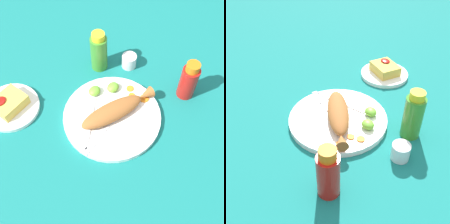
{
  "view_description": "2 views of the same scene",
  "coord_description": "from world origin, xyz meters",
  "views": [
    {
      "loc": [
        0.4,
        0.31,
        0.85
      ],
      "look_at": [
        0.0,
        0.0,
        0.04
      ],
      "focal_mm": 50.0,
      "sensor_mm": 36.0,
      "label": 1
    },
    {
      "loc": [
        -0.6,
        0.29,
        0.58
      ],
      "look_at": [
        0.0,
        0.0,
        0.04
      ],
      "focal_mm": 45.0,
      "sensor_mm": 36.0,
      "label": 2
    }
  ],
  "objects": [
    {
      "name": "ground_plane",
      "position": [
        0.0,
        0.0,
        0.0
      ],
      "size": [
        4.0,
        4.0,
        0.0
      ],
      "primitive_type": "plane",
      "color": "#146B66"
    },
    {
      "name": "main_plate",
      "position": [
        0.0,
        0.0,
        0.01
      ],
      "size": [
        0.31,
        0.31,
        0.02
      ],
      "primitive_type": "cylinder",
      "color": "white",
      "rests_on": "ground_plane"
    },
    {
      "name": "fried_fish",
      "position": [
        -0.01,
        0.0,
        0.04
      ],
      "size": [
        0.26,
        0.14,
        0.04
      ],
      "rotation": [
        0.0,
        0.0,
        -0.37
      ],
      "color": "#935628",
      "rests_on": "main_plate"
    },
    {
      "name": "fork_near",
      "position": [
        0.08,
        0.02,
        0.02
      ],
      "size": [
        0.19,
        0.02,
        0.0
      ],
      "rotation": [
        0.0,
        0.0,
        6.3
      ],
      "color": "silver",
      "rests_on": "main_plate"
    },
    {
      "name": "fork_far",
      "position": [
        0.07,
        -0.03,
        0.02
      ],
      "size": [
        0.17,
        0.1,
        0.0
      ],
      "rotation": [
        0.0,
        0.0,
        6.79
      ],
      "color": "silver",
      "rests_on": "main_plate"
    },
    {
      "name": "carrot_slice_near",
      "position": [
        -0.11,
        0.04,
        0.02
      ],
      "size": [
        0.03,
        0.03,
        0.0
      ],
      "primitive_type": "cylinder",
      "color": "orange",
      "rests_on": "main_plate"
    },
    {
      "name": "carrot_slice_mid",
      "position": [
        -0.12,
        -0.02,
        0.02
      ],
      "size": [
        0.02,
        0.02,
        0.0
      ],
      "primitive_type": "cylinder",
      "color": "orange",
      "rests_on": "main_plate"
    },
    {
      "name": "carrot_slice_far",
      "position": [
        -0.1,
        0.01,
        0.02
      ],
      "size": [
        0.02,
        0.02,
        0.0
      ],
      "primitive_type": "cylinder",
      "color": "orange",
      "rests_on": "main_plate"
    },
    {
      "name": "lime_wedge_main",
      "position": [
        -0.08,
        -0.06,
        0.03
      ],
      "size": [
        0.04,
        0.04,
        0.02
      ],
      "primitive_type": "ellipsoid",
      "color": "#6BB233",
      "rests_on": "main_plate"
    },
    {
      "name": "lime_wedge_side",
      "position": [
        -0.03,
        -0.1,
        0.03
      ],
      "size": [
        0.04,
        0.04,
        0.02
      ],
      "primitive_type": "ellipsoid",
      "color": "#6BB233",
      "rests_on": "main_plate"
    },
    {
      "name": "hot_sauce_bottle_red",
      "position": [
        -0.22,
        0.13,
        0.07
      ],
      "size": [
        0.06,
        0.06,
        0.15
      ],
      "color": "#B21914",
      "rests_on": "ground_plane"
    },
    {
      "name": "hot_sauce_bottle_green",
      "position": [
        -0.15,
        -0.17,
        0.07
      ],
      "size": [
        0.06,
        0.06,
        0.15
      ],
      "color": "#3D8428",
      "rests_on": "ground_plane"
    },
    {
      "name": "salt_cup",
      "position": [
        -0.21,
        -0.09,
        0.02
      ],
      "size": [
        0.05,
        0.05,
        0.05
      ],
      "color": "silver",
      "rests_on": "ground_plane"
    },
    {
      "name": "side_plate_fries",
      "position": [
        0.17,
        -0.28,
        0.01
      ],
      "size": [
        0.18,
        0.18,
        0.01
      ],
      "primitive_type": "cylinder",
      "color": "white",
      "rests_on": "ground_plane"
    },
    {
      "name": "fries_pile",
      "position": [
        0.17,
        -0.28,
        0.03
      ],
      "size": [
        0.1,
        0.08,
        0.04
      ],
      "color": "gold",
      "rests_on": "side_plate_fries"
    }
  ]
}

